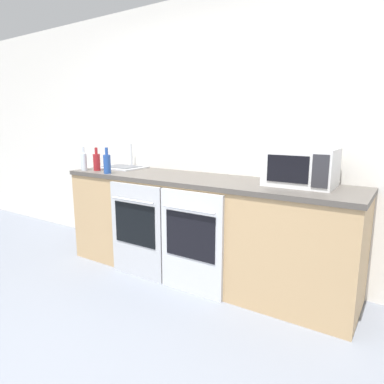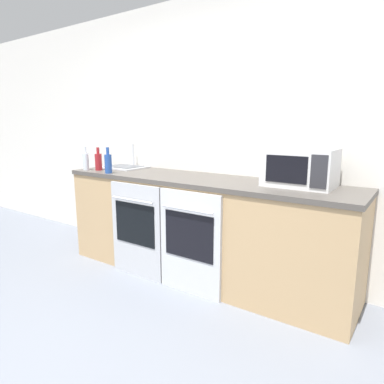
% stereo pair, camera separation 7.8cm
% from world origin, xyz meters
% --- Properties ---
extents(ground_plane, '(16.00, 16.00, 0.00)m').
position_xyz_m(ground_plane, '(0.00, 0.00, 0.00)').
color(ground_plane, slate).
extents(wall_back, '(10.00, 0.06, 2.60)m').
position_xyz_m(wall_back, '(0.00, 1.96, 1.30)').
color(wall_back, silver).
rests_on(wall_back, ground_plane).
extents(counter_back, '(2.79, 0.67, 0.94)m').
position_xyz_m(counter_back, '(0.00, 1.60, 0.47)').
color(counter_back, tan).
rests_on(counter_back, ground_plane).
extents(oven_left, '(0.59, 0.06, 0.88)m').
position_xyz_m(oven_left, '(-0.49, 1.26, 0.45)').
color(oven_left, '#B7BABF').
rests_on(oven_left, ground_plane).
extents(oven_right, '(0.59, 0.06, 0.88)m').
position_xyz_m(oven_right, '(0.12, 1.26, 0.45)').
color(oven_right, silver).
rests_on(oven_right, ground_plane).
extents(microwave, '(0.52, 0.36, 0.30)m').
position_xyz_m(microwave, '(0.86, 1.69, 1.09)').
color(microwave, silver).
rests_on(microwave, counter_back).
extents(bottle_blue, '(0.07, 0.07, 0.25)m').
position_xyz_m(bottle_blue, '(-0.91, 1.34, 1.04)').
color(bottle_blue, '#234793').
rests_on(bottle_blue, counter_back).
extents(bottle_red, '(0.07, 0.07, 0.24)m').
position_xyz_m(bottle_red, '(-1.16, 1.43, 1.03)').
color(bottle_red, maroon).
rests_on(bottle_red, counter_back).
extents(bottle_clear, '(0.06, 0.06, 0.24)m').
position_xyz_m(bottle_clear, '(-1.27, 1.36, 1.03)').
color(bottle_clear, silver).
rests_on(bottle_clear, counter_back).
extents(sink, '(0.46, 0.38, 0.26)m').
position_xyz_m(sink, '(-1.08, 1.73, 0.95)').
color(sink, silver).
rests_on(sink, counter_back).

